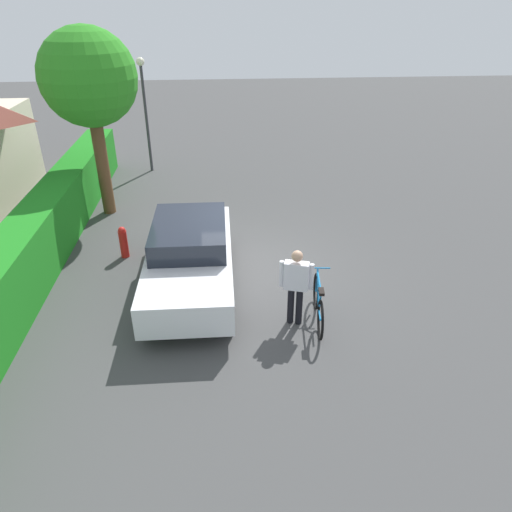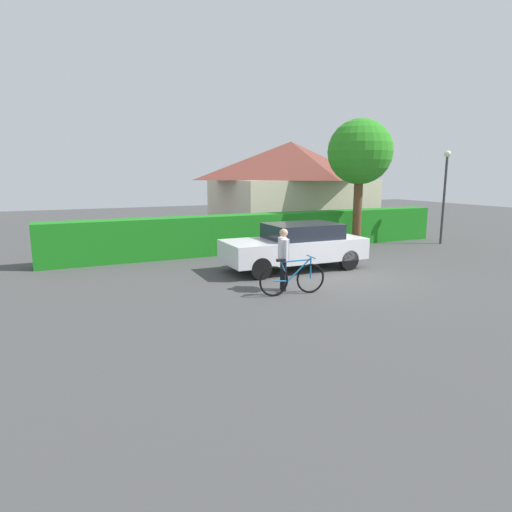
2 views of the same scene
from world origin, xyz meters
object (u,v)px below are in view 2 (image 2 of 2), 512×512
(bicycle, at_px, (292,279))
(fire_hydrant, at_px, (308,245))
(tree_kerbside, at_px, (360,153))
(street_lamp, at_px, (445,184))
(person_rider, at_px, (283,255))
(parked_car_near, at_px, (296,245))

(bicycle, relative_size, fire_hydrant, 2.14)
(tree_kerbside, relative_size, fire_hydrant, 6.32)
(bicycle, relative_size, street_lamp, 0.44)
(person_rider, bearing_deg, parked_car_near, 52.84)
(person_rider, height_order, fire_hydrant, person_rider)
(fire_hydrant, bearing_deg, person_rider, -129.06)
(fire_hydrant, bearing_deg, tree_kerbside, 17.34)
(bicycle, bearing_deg, parked_car_near, 58.43)
(bicycle, distance_m, fire_hydrant, 5.21)
(fire_hydrant, bearing_deg, parked_car_near, -131.24)
(parked_car_near, height_order, fire_hydrant, parked_car_near)
(parked_car_near, xyz_separation_m, street_lamp, (8.23, 1.75, 1.81))
(street_lamp, height_order, fire_hydrant, street_lamp)
(person_rider, relative_size, street_lamp, 0.41)
(street_lamp, distance_m, tree_kerbside, 4.13)
(bicycle, xyz_separation_m, tree_kerbside, (5.93, 5.13, 3.37))
(parked_car_near, bearing_deg, person_rider, -127.16)
(person_rider, distance_m, fire_hydrant, 4.88)
(bicycle, relative_size, person_rider, 1.08)
(street_lamp, bearing_deg, tree_kerbside, 167.54)
(person_rider, bearing_deg, street_lamp, 21.30)
(parked_car_near, xyz_separation_m, tree_kerbside, (4.38, 2.61, 3.02))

